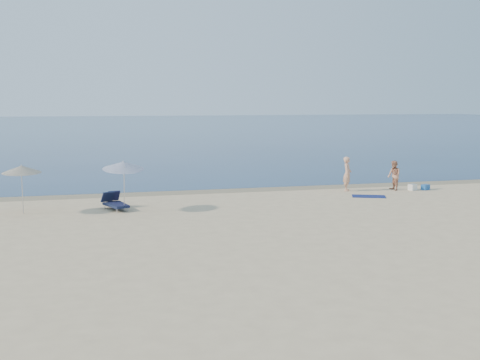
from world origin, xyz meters
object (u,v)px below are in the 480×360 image
at_px(person_right, 394,175).
at_px(blue_cooler, 425,187).
at_px(person_left, 347,174).
at_px(umbrella_near, 123,165).

bearing_deg(person_right, blue_cooler, 80.04).
height_order(person_left, person_right, person_left).
relative_size(person_right, umbrella_near, 0.69).
height_order(person_right, umbrella_near, umbrella_near).
relative_size(blue_cooler, umbrella_near, 0.18).
bearing_deg(person_left, blue_cooler, -71.33).
xyz_separation_m(person_left, umbrella_near, (-11.62, -2.97, 1.06)).
xyz_separation_m(person_right, umbrella_near, (-14.06, -2.53, 1.17)).
relative_size(person_left, person_right, 1.14).
bearing_deg(blue_cooler, person_right, 147.72).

